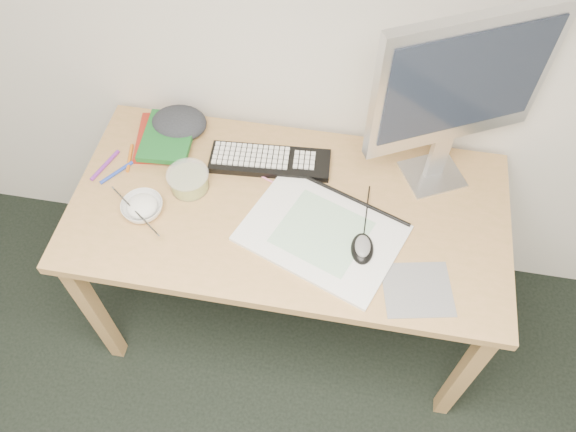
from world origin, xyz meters
name	(u,v)px	position (x,y,z in m)	size (l,w,h in m)	color
desk	(288,222)	(0.15, 1.43, 0.67)	(1.40, 0.70, 0.75)	tan
mousepad	(417,289)	(0.57, 1.21, 0.75)	(0.20, 0.18, 0.00)	gray
sketchpad	(322,233)	(0.27, 1.35, 0.76)	(0.47, 0.33, 0.01)	white
keyboard	(270,161)	(0.06, 1.60, 0.76)	(0.40, 0.13, 0.02)	black
monitor	(461,87)	(0.60, 1.65, 1.14)	(0.49, 0.28, 0.62)	silver
mouse	(363,246)	(0.40, 1.30, 0.78)	(0.07, 0.11, 0.04)	black
rice_bowl	(143,208)	(-0.30, 1.33, 0.77)	(0.13, 0.13, 0.04)	white
chopsticks	(135,211)	(-0.31, 1.30, 0.79)	(0.02, 0.02, 0.25)	#BCBCBE
fruit_tub	(189,180)	(-0.18, 1.46, 0.78)	(0.14, 0.14, 0.07)	#D6C54B
book_red	(162,138)	(-0.34, 1.64, 0.76)	(0.17, 0.22, 0.02)	maroon
book_green	(168,137)	(-0.31, 1.63, 0.78)	(0.17, 0.23, 0.02)	#175F24
cloth_lump	(179,123)	(-0.29, 1.70, 0.78)	(0.16, 0.14, 0.07)	#222528
pencil_pink	(273,182)	(0.08, 1.52, 0.75)	(0.01, 0.01, 0.16)	pink
pencil_tan	(311,205)	(0.22, 1.45, 0.75)	(0.01, 0.01, 0.18)	tan
pencil_black	(336,208)	(0.30, 1.45, 0.75)	(0.01, 0.01, 0.19)	black
marker_blue	(116,173)	(-0.44, 1.47, 0.76)	(0.01, 0.01, 0.13)	#213DB7
marker_orange	(130,158)	(-0.42, 1.54, 0.76)	(0.01, 0.01, 0.12)	orange
marker_purple	(105,165)	(-0.49, 1.49, 0.76)	(0.01, 0.01, 0.14)	purple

